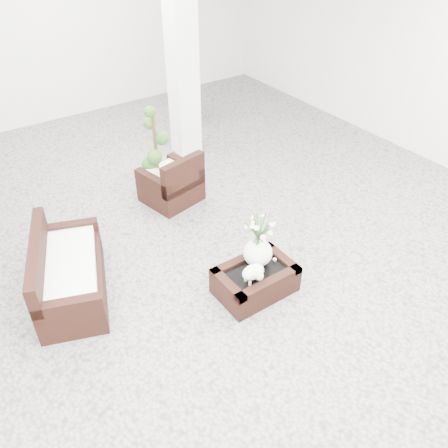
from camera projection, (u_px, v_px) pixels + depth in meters
ground at (220, 259)px, 6.01m from camera, size 11.00×11.00×0.00m
column at (182, 51)px, 7.36m from camera, size 0.40×0.40×3.50m
coffee_table at (255, 281)px, 5.45m from camera, size 0.90×0.60×0.31m
sheep_figurine at (253, 273)px, 5.17m from camera, size 0.28×0.23×0.21m
planter_narcissus at (259, 236)px, 5.23m from camera, size 0.44×0.44×0.80m
tealight at (275, 259)px, 5.50m from camera, size 0.04×0.04×0.03m
armchair at (170, 177)px, 6.88m from camera, size 0.88×0.86×0.80m
loveseat at (69, 268)px, 5.29m from camera, size 1.17×1.63×0.79m
topiary at (156, 154)px, 6.78m from camera, size 0.39×0.39×1.45m
shopper at (184, 77)px, 8.82m from camera, size 0.54×0.73×1.86m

